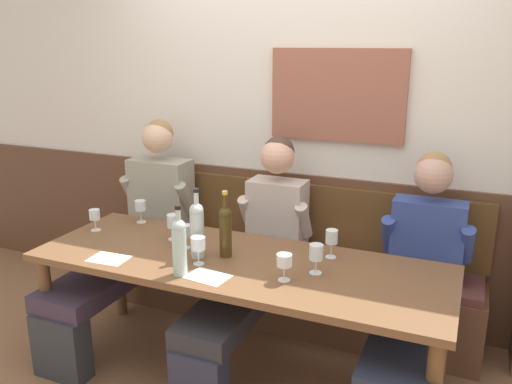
{
  "coord_description": "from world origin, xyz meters",
  "views": [
    {
      "loc": [
        1.13,
        -2.27,
        1.87
      ],
      "look_at": [
        -0.03,
        0.44,
        1.02
      ],
      "focal_mm": 36.95,
      "sensor_mm": 36.0,
      "label": 1
    }
  ],
  "objects_px": {
    "person_center_left_seat": "(136,228)",
    "wine_glass_left_end": "(95,216)",
    "wall_bench": "(282,282)",
    "wine_glass_center_rear": "(198,245)",
    "wine_glass_near_bucket": "(184,232)",
    "dining_table": "(238,273)",
    "wine_glass_center_front": "(140,207)",
    "person_left_seat": "(418,284)",
    "wine_bottle_amber_mid": "(225,229)",
    "wine_glass_mid_right": "(316,253)",
    "wine_glass_by_bottle": "(332,238)",
    "person_right_seat": "(257,250)",
    "wine_glass_mid_left": "(173,222)",
    "wine_bottle_green_tall": "(179,245)",
    "wine_bottle_clear_water": "(197,228)",
    "wine_glass_right_end": "(284,261)"
  },
  "relations": [
    {
      "from": "person_center_left_seat",
      "to": "wine_glass_center_rear",
      "type": "distance_m",
      "value": 0.93
    },
    {
      "from": "wine_glass_by_bottle",
      "to": "person_center_left_seat",
      "type": "bearing_deg",
      "value": 174.68
    },
    {
      "from": "wall_bench",
      "to": "person_right_seat",
      "type": "xyz_separation_m",
      "value": [
        -0.03,
        -0.35,
        0.36
      ]
    },
    {
      "from": "person_center_left_seat",
      "to": "wine_glass_left_end",
      "type": "xyz_separation_m",
      "value": [
        -0.08,
        -0.29,
        0.17
      ]
    },
    {
      "from": "wall_bench",
      "to": "wine_bottle_clear_water",
      "type": "relative_size",
      "value": 6.64
    },
    {
      "from": "person_center_left_seat",
      "to": "wine_bottle_green_tall",
      "type": "relative_size",
      "value": 3.65
    },
    {
      "from": "person_left_seat",
      "to": "wine_bottle_amber_mid",
      "type": "distance_m",
      "value": 1.08
    },
    {
      "from": "wall_bench",
      "to": "person_center_left_seat",
      "type": "height_order",
      "value": "person_center_left_seat"
    },
    {
      "from": "wine_glass_mid_right",
      "to": "wine_glass_left_end",
      "type": "distance_m",
      "value": 1.45
    },
    {
      "from": "dining_table",
      "to": "wine_glass_center_front",
      "type": "bearing_deg",
      "value": 159.77
    },
    {
      "from": "wall_bench",
      "to": "wine_glass_center_rear",
      "type": "xyz_separation_m",
      "value": [
        -0.17,
        -0.84,
        0.55
      ]
    },
    {
      "from": "person_left_seat",
      "to": "wine_bottle_amber_mid",
      "type": "bearing_deg",
      "value": -163.4
    },
    {
      "from": "person_right_seat",
      "to": "wine_bottle_amber_mid",
      "type": "distance_m",
      "value": 0.41
    },
    {
      "from": "wall_bench",
      "to": "person_center_left_seat",
      "type": "relative_size",
      "value": 1.92
    },
    {
      "from": "wine_glass_near_bucket",
      "to": "dining_table",
      "type": "bearing_deg",
      "value": -5.16
    },
    {
      "from": "wine_glass_mid_right",
      "to": "wine_glass_left_end",
      "type": "bearing_deg",
      "value": 177.33
    },
    {
      "from": "person_center_left_seat",
      "to": "wine_glass_center_rear",
      "type": "height_order",
      "value": "person_center_left_seat"
    },
    {
      "from": "wine_glass_by_bottle",
      "to": "wine_glass_mid_left",
      "type": "distance_m",
      "value": 0.94
    },
    {
      "from": "wine_glass_center_front",
      "to": "wine_glass_center_rear",
      "type": "bearing_deg",
      "value": -33.32
    },
    {
      "from": "person_left_seat",
      "to": "wine_glass_center_front",
      "type": "distance_m",
      "value": 1.77
    },
    {
      "from": "wine_glass_center_front",
      "to": "person_right_seat",
      "type": "bearing_deg",
      "value": 3.0
    },
    {
      "from": "person_right_seat",
      "to": "wine_bottle_green_tall",
      "type": "relative_size",
      "value": 3.5
    },
    {
      "from": "wine_bottle_clear_water",
      "to": "wine_glass_near_bucket",
      "type": "height_order",
      "value": "wine_bottle_clear_water"
    },
    {
      "from": "dining_table",
      "to": "wine_glass_near_bucket",
      "type": "height_order",
      "value": "wine_glass_near_bucket"
    },
    {
      "from": "dining_table",
      "to": "person_center_left_seat",
      "type": "relative_size",
      "value": 1.7
    },
    {
      "from": "wall_bench",
      "to": "wine_glass_left_end",
      "type": "height_order",
      "value": "wall_bench"
    },
    {
      "from": "wine_glass_by_bottle",
      "to": "wine_glass_mid_left",
      "type": "xyz_separation_m",
      "value": [
        -0.94,
        -0.1,
        -0.01
      ]
    },
    {
      "from": "person_right_seat",
      "to": "person_left_seat",
      "type": "height_order",
      "value": "person_right_seat"
    },
    {
      "from": "dining_table",
      "to": "wine_glass_mid_right",
      "type": "bearing_deg",
      "value": 0.16
    },
    {
      "from": "wine_bottle_clear_water",
      "to": "wine_glass_right_end",
      "type": "height_order",
      "value": "wine_bottle_clear_water"
    },
    {
      "from": "wall_bench",
      "to": "wine_glass_center_rear",
      "type": "relative_size",
      "value": 16.8
    },
    {
      "from": "wine_glass_right_end",
      "to": "wine_glass_center_front",
      "type": "bearing_deg",
      "value": 158.74
    },
    {
      "from": "person_center_left_seat",
      "to": "wine_glass_center_rear",
      "type": "relative_size",
      "value": 8.74
    },
    {
      "from": "wine_glass_mid_left",
      "to": "wine_glass_center_front",
      "type": "relative_size",
      "value": 1.06
    },
    {
      "from": "dining_table",
      "to": "wine_bottle_amber_mid",
      "type": "distance_m",
      "value": 0.25
    },
    {
      "from": "person_right_seat",
      "to": "wine_glass_right_end",
      "type": "xyz_separation_m",
      "value": [
        0.35,
        -0.49,
        0.19
      ]
    },
    {
      "from": "wine_glass_by_bottle",
      "to": "wine_glass_near_bucket",
      "type": "bearing_deg",
      "value": -166.12
    },
    {
      "from": "wall_bench",
      "to": "wine_glass_mid_left",
      "type": "xyz_separation_m",
      "value": [
        -0.48,
        -0.58,
        0.55
      ]
    },
    {
      "from": "dining_table",
      "to": "wine_glass_mid_left",
      "type": "height_order",
      "value": "wine_glass_mid_left"
    },
    {
      "from": "wine_glass_right_end",
      "to": "wine_glass_mid_left",
      "type": "bearing_deg",
      "value": 161.47
    },
    {
      "from": "person_right_seat",
      "to": "person_left_seat",
      "type": "relative_size",
      "value": 1.01
    },
    {
      "from": "wine_glass_near_bucket",
      "to": "wine_glass_mid_right",
      "type": "height_order",
      "value": "wine_glass_mid_right"
    },
    {
      "from": "wall_bench",
      "to": "dining_table",
      "type": "distance_m",
      "value": 0.79
    },
    {
      "from": "wine_glass_by_bottle",
      "to": "wine_glass_center_rear",
      "type": "bearing_deg",
      "value": -149.63
    },
    {
      "from": "wine_glass_by_bottle",
      "to": "wine_glass_center_front",
      "type": "height_order",
      "value": "wine_glass_by_bottle"
    },
    {
      "from": "person_right_seat",
      "to": "person_left_seat",
      "type": "xyz_separation_m",
      "value": [
        0.95,
        -0.03,
        -0.03
      ]
    },
    {
      "from": "person_right_seat",
      "to": "wine_glass_center_rear",
      "type": "relative_size",
      "value": 8.38
    },
    {
      "from": "wine_bottle_green_tall",
      "to": "wine_glass_center_rear",
      "type": "relative_size",
      "value": 2.4
    },
    {
      "from": "wine_glass_near_bucket",
      "to": "wine_glass_by_bottle",
      "type": "relative_size",
      "value": 0.87
    },
    {
      "from": "wine_glass_near_bucket",
      "to": "wine_glass_left_end",
      "type": "height_order",
      "value": "wine_glass_near_bucket"
    }
  ]
}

